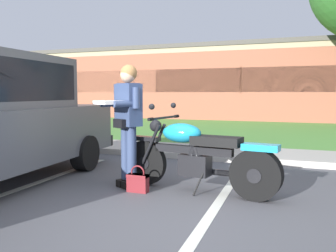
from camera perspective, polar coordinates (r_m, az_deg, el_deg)
ground_plane at (r=4.22m, az=-0.52°, el=-12.93°), size 140.00×140.00×0.00m
curb_strip at (r=7.13m, az=8.83°, el=-5.02°), size 60.00×0.20×0.12m
concrete_walk at (r=7.95m, az=10.13°, el=-4.13°), size 60.00×1.50×0.08m
grass_lawn at (r=12.81m, az=14.37°, el=-0.76°), size 60.00×8.41×0.06m
stall_stripe_0 at (r=5.54m, az=-21.57°, el=-8.87°), size 0.31×4.40×0.01m
stall_stripe_1 at (r=4.25m, az=7.26°, el=-12.79°), size 0.31×4.40×0.01m
motorcycle at (r=4.81m, az=5.48°, el=-4.82°), size 2.24×0.82×1.18m
rider_person at (r=5.05m, az=-6.46°, el=1.67°), size 0.59×0.67×1.70m
handbag at (r=4.90m, az=-4.77°, el=-8.64°), size 0.28×0.13×0.36m
hedge_left at (r=18.63m, az=-1.36°, el=3.11°), size 2.99×0.90×1.24m
hedge_center_left at (r=17.52m, az=10.46°, el=2.90°), size 3.33×0.90×1.24m
hedge_center_right at (r=17.23m, az=23.25°, el=2.53°), size 2.80×0.90×1.24m
brick_building at (r=22.51m, az=13.88°, el=6.36°), size 24.94×11.71×3.69m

